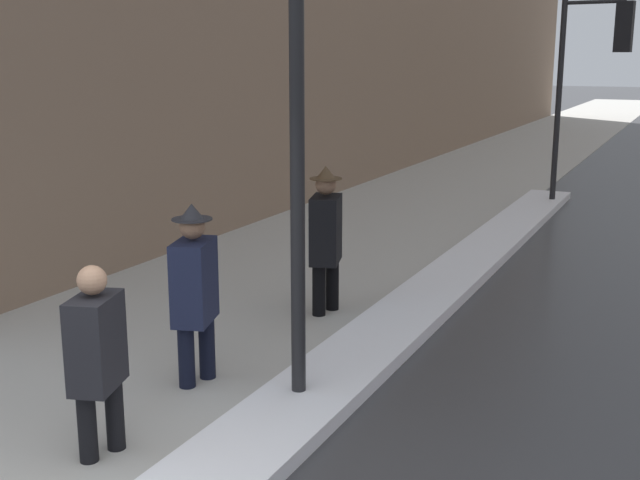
% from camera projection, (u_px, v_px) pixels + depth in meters
% --- Properties ---
extents(sidewalk_slab, '(4.00, 80.00, 0.01)m').
position_uv_depth(sidewalk_slab, '(462.00, 182.00, 18.75)').
color(sidewalk_slab, '#B2AFA8').
rests_on(sidewalk_slab, ground).
extents(snow_bank_curb, '(0.80, 15.10, 0.13)m').
position_uv_depth(snow_bank_curb, '(444.00, 284.00, 10.14)').
color(snow_bank_curb, white).
rests_on(snow_bank_curb, ground).
extents(lamp_post, '(0.28, 0.28, 4.94)m').
position_uv_depth(lamp_post, '(297.00, 46.00, 6.13)').
color(lamp_post, black).
rests_on(lamp_post, ground).
extents(traffic_light_near, '(1.31, 0.33, 4.00)m').
position_uv_depth(traffic_light_near, '(598.00, 55.00, 14.84)').
color(traffic_light_near, black).
rests_on(traffic_light_near, ground).
extents(pedestrian_nearside, '(0.40, 0.53, 1.46)m').
position_uv_depth(pedestrian_nearside, '(97.00, 353.00, 5.74)').
color(pedestrian_nearside, black).
rests_on(pedestrian_nearside, ground).
extents(pedestrian_with_shoulder_bag, '(0.43, 0.74, 1.65)m').
position_uv_depth(pedestrian_with_shoulder_bag, '(195.00, 287.00, 7.05)').
color(pedestrian_with_shoulder_bag, black).
rests_on(pedestrian_with_shoulder_bag, ground).
extents(pedestrian_in_fedora, '(0.45, 0.76, 1.70)m').
position_uv_depth(pedestrian_in_fedora, '(326.00, 234.00, 9.01)').
color(pedestrian_in_fedora, black).
rests_on(pedestrian_in_fedora, ground).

